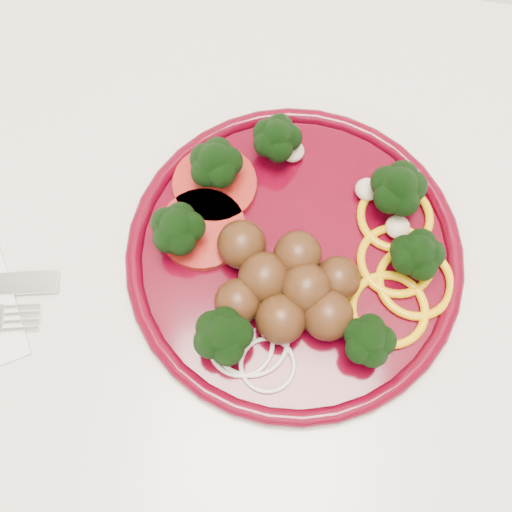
# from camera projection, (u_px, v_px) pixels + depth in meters

# --- Properties ---
(counter) EXTENTS (2.40, 0.60, 0.90)m
(counter) POSITION_uv_depth(u_px,v_px,m) (357.00, 379.00, 0.95)
(counter) COLOR white
(counter) RESTS_ON ground
(plate) EXTENTS (0.28, 0.28, 0.06)m
(plate) POSITION_uv_depth(u_px,v_px,m) (295.00, 255.00, 0.51)
(plate) COLOR #470110
(plate) RESTS_ON counter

